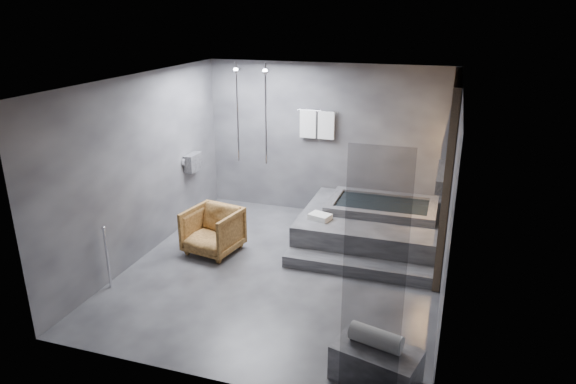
% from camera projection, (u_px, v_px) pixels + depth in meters
% --- Properties ---
extents(room, '(5.00, 5.04, 2.82)m').
position_uv_depth(room, '(315.00, 157.00, 7.17)').
color(room, '#2A2A2C').
rests_on(room, ground).
extents(tub_deck, '(2.20, 2.00, 0.50)m').
position_uv_depth(tub_deck, '(370.00, 227.00, 8.56)').
color(tub_deck, '#2F2F31').
rests_on(tub_deck, ground).
extents(tub_step, '(2.20, 0.36, 0.18)m').
position_uv_depth(tub_step, '(357.00, 267.00, 7.55)').
color(tub_step, '#2F2F31').
rests_on(tub_step, ground).
extents(concrete_bench, '(0.97, 0.69, 0.39)m').
position_uv_depth(concrete_bench, '(376.00, 365.00, 5.31)').
color(concrete_bench, '#38383B').
rests_on(concrete_bench, ground).
extents(driftwood_chair, '(0.90, 0.92, 0.73)m').
position_uv_depth(driftwood_chair, '(213.00, 231.00, 8.12)').
color(driftwood_chair, '#4D3013').
rests_on(driftwood_chair, ground).
extents(rolled_towel, '(0.58, 0.33, 0.20)m').
position_uv_depth(rolled_towel, '(376.00, 338.00, 5.26)').
color(rolled_towel, white).
rests_on(rolled_towel, concrete_bench).
extents(deck_towel, '(0.39, 0.33, 0.09)m').
position_uv_depth(deck_towel, '(320.00, 217.00, 8.20)').
color(deck_towel, silver).
rests_on(deck_towel, tub_deck).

